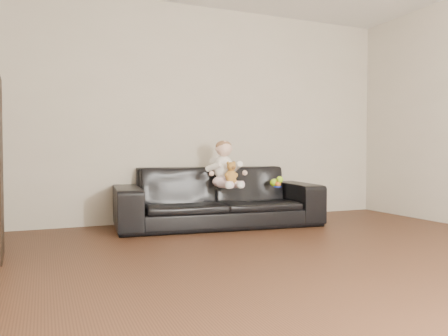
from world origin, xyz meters
name	(u,v)px	position (x,y,z in m)	size (l,w,h in m)	color
floor	(348,278)	(0.00, 0.00, 0.00)	(5.50, 5.50, 0.00)	#462818
wall_back	(204,114)	(0.00, 2.75, 1.30)	(5.00, 5.00, 0.00)	beige
sofa	(218,196)	(-0.02, 2.25, 0.33)	(2.26, 0.88, 0.66)	black
baby	(225,167)	(0.01, 2.13, 0.67)	(0.40, 0.48, 0.52)	#F6D0D7
teddy_bear	(231,173)	(0.02, 1.97, 0.61)	(0.15, 0.15, 0.23)	#AD7731
toy_green	(275,183)	(0.61, 2.08, 0.48)	(0.11, 0.13, 0.09)	#A2E91B
toy_rattle	(278,184)	(0.62, 2.02, 0.47)	(0.07, 0.07, 0.07)	orange
toy_blue_disc	(277,187)	(0.61, 2.01, 0.44)	(0.09, 0.09, 0.01)	#182FC1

